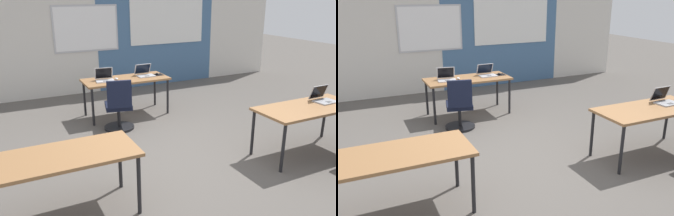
# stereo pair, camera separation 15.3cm
# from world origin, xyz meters

# --- Properties ---
(ground_plane) EXTENTS (24.00, 24.00, 0.00)m
(ground_plane) POSITION_xyz_m (0.00, 0.00, 0.00)
(ground_plane) COLOR #56514C
(back_wall_assembly) EXTENTS (10.00, 0.27, 2.80)m
(back_wall_assembly) POSITION_xyz_m (0.05, 4.20, 1.41)
(back_wall_assembly) COLOR silver
(back_wall_assembly) RESTS_ON ground
(desk_near_left) EXTENTS (1.60, 0.70, 0.72)m
(desk_near_left) POSITION_xyz_m (-1.75, -0.60, 0.66)
(desk_near_left) COLOR olive
(desk_near_left) RESTS_ON ground
(desk_near_right) EXTENTS (1.60, 0.70, 0.72)m
(desk_near_right) POSITION_xyz_m (1.75, -0.60, 0.66)
(desk_near_right) COLOR olive
(desk_near_right) RESTS_ON ground
(desk_far_center) EXTENTS (1.60, 0.70, 0.72)m
(desk_far_center) POSITION_xyz_m (0.00, 2.20, 0.66)
(desk_far_center) COLOR olive
(desk_far_center) RESTS_ON ground
(laptop_far_left) EXTENTS (0.37, 0.33, 0.23)m
(laptop_far_left) POSITION_xyz_m (-0.41, 2.20, 0.77)
(laptop_far_left) COLOR silver
(laptop_far_left) RESTS_ON desk_far_center
(mouse_far_left) EXTENTS (0.06, 0.10, 0.03)m
(mouse_far_left) POSITION_xyz_m (-0.19, 2.19, 0.74)
(mouse_far_left) COLOR silver
(mouse_far_left) RESTS_ON desk_far_center
(chair_far_left) EXTENTS (0.53, 0.58, 0.92)m
(chair_far_left) POSITION_xyz_m (-0.40, 1.49, 0.38)
(chair_far_left) COLOR black
(chair_far_left) RESTS_ON ground
(laptop_near_right_end) EXTENTS (0.34, 0.31, 0.23)m
(laptop_near_right_end) POSITION_xyz_m (2.13, -0.51, 0.77)
(laptop_near_right_end) COLOR #9E9EA3
(laptop_near_right_end) RESTS_ON desk_near_right
(laptop_far_right) EXTENTS (0.33, 0.33, 0.22)m
(laptop_far_right) POSITION_xyz_m (0.41, 2.24, 0.77)
(laptop_far_right) COLOR #B7B7BC
(laptop_far_right) RESTS_ON desk_far_center
(mousepad_far_right) EXTENTS (0.22, 0.19, 0.00)m
(mousepad_far_right) POSITION_xyz_m (0.67, 2.21, 0.72)
(mousepad_far_right) COLOR black
(mousepad_far_right) RESTS_ON desk_far_center
(mouse_far_right) EXTENTS (0.06, 0.10, 0.03)m
(mouse_far_right) POSITION_xyz_m (0.67, 2.21, 0.74)
(mouse_far_right) COLOR black
(mouse_far_right) RESTS_ON mousepad_far_right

